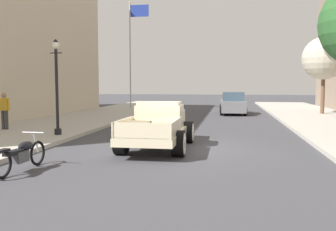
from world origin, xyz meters
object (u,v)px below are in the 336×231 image
object	(u,v)px
car_background_grey	(233,104)
street_lamp_near	(57,79)
flagpole	(133,43)
street_tree_third	(324,58)
hotrod_truck_cream	(159,125)
motorcycle_parked	(21,154)
pedestrian_sidewalk_left	(4,109)

from	to	relation	value
car_background_grey	street_lamp_near	xyz separation A→B (m)	(-7.09, -13.62, 1.62)
flagpole	street_tree_third	world-z (taller)	flagpole
street_tree_third	street_lamp_near	bearing A→B (deg)	-135.06
hotrod_truck_cream	street_lamp_near	distance (m)	4.94
motorcycle_parked	car_background_grey	distance (m)	19.84
motorcycle_parked	street_lamp_near	xyz separation A→B (m)	(-1.78, 5.49, 1.94)
street_lamp_near	motorcycle_parked	bearing A→B (deg)	-72.09
pedestrian_sidewalk_left	car_background_grey	bearing A→B (deg)	50.28
motorcycle_parked	car_background_grey	bearing A→B (deg)	74.46
pedestrian_sidewalk_left	flagpole	xyz separation A→B (m)	(1.70, 15.86, 4.68)
street_lamp_near	flagpole	distance (m)	17.49
motorcycle_parked	flagpole	xyz separation A→B (m)	(-3.27, 22.59, 5.33)
car_background_grey	pedestrian_sidewalk_left	size ratio (longest dim) A/B	2.65
pedestrian_sidewalk_left	flagpole	world-z (taller)	flagpole
street_tree_third	pedestrian_sidewalk_left	bearing A→B (deg)	-143.88
motorcycle_parked	pedestrian_sidewalk_left	xyz separation A→B (m)	(-4.97, 6.73, 0.64)
street_lamp_near	street_tree_third	size ratio (longest dim) A/B	0.72
street_lamp_near	flagpole	world-z (taller)	flagpole
hotrod_truck_cream	street_lamp_near	xyz separation A→B (m)	(-4.47, 1.34, 1.63)
motorcycle_parked	flagpole	distance (m)	23.44
car_background_grey	street_lamp_near	size ratio (longest dim) A/B	1.13
hotrod_truck_cream	car_background_grey	size ratio (longest dim) A/B	1.14
hotrod_truck_cream	street_lamp_near	world-z (taller)	street_lamp_near
pedestrian_sidewalk_left	flagpole	size ratio (longest dim) A/B	0.18
car_background_grey	flagpole	xyz separation A→B (m)	(-8.59, 3.48, 5.00)
hotrod_truck_cream	street_tree_third	distance (m)	17.40
hotrod_truck_cream	car_background_grey	world-z (taller)	car_background_grey
pedestrian_sidewalk_left	street_tree_third	distance (m)	20.65
hotrod_truck_cream	street_tree_third	world-z (taller)	street_tree_third
hotrod_truck_cream	car_background_grey	bearing A→B (deg)	80.06
pedestrian_sidewalk_left	flagpole	bearing A→B (deg)	83.87
hotrod_truck_cream	street_tree_third	xyz separation A→B (m)	(8.84, 14.63, 3.25)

